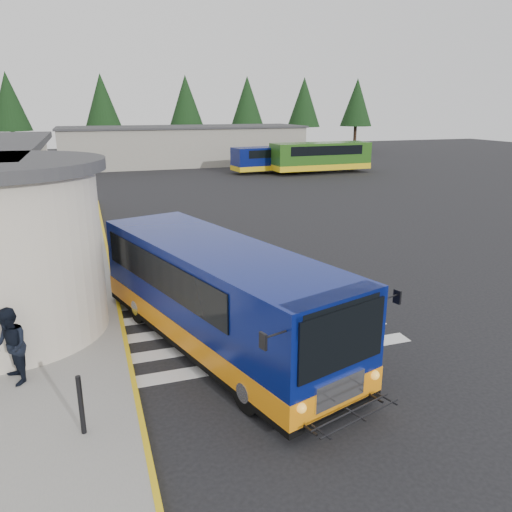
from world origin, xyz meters
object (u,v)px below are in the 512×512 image
object	(u,v)px
pedestrian_a	(52,320)
far_bus_a	(274,158)
transit_bus	(218,299)
far_bus_b	(321,156)
bollard	(81,405)
pedestrian_b	(10,347)

from	to	relation	value
pedestrian_a	far_bus_a	xyz separation A→B (m)	(18.84, 33.57, 0.38)
transit_bus	far_bus_b	bearing A→B (deg)	42.82
bollard	far_bus_a	distance (m)	41.60
pedestrian_a	bollard	world-z (taller)	pedestrian_a
pedestrian_b	far_bus_b	xyz separation A→B (m)	(23.78, 32.99, 0.58)
transit_bus	far_bus_a	world-z (taller)	transit_bus
pedestrian_b	bollard	distance (m)	2.89
far_bus_a	far_bus_b	world-z (taller)	far_bus_b
pedestrian_a	far_bus_a	size ratio (longest dim) A/B	0.20
transit_bus	far_bus_b	distance (m)	37.42
pedestrian_a	far_bus_b	xyz separation A→B (m)	(22.96, 31.63, 0.62)
pedestrian_b	bollard	bearing A→B (deg)	11.40
far_bus_a	transit_bus	bearing A→B (deg)	150.35
bollard	far_bus_b	world-z (taller)	far_bus_b
far_bus_a	far_bus_b	xyz separation A→B (m)	(4.11, -1.94, 0.24)
transit_bus	pedestrian_b	xyz separation A→B (m)	(-5.01, -0.61, -0.28)
pedestrian_a	far_bus_b	world-z (taller)	far_bus_b
pedestrian_a	far_bus_a	bearing A→B (deg)	-25.56
pedestrian_a	pedestrian_b	size ratio (longest dim) A/B	0.95
transit_bus	far_bus_a	bearing A→B (deg)	49.80
pedestrian_a	far_bus_a	world-z (taller)	far_bus_a
pedestrian_b	far_bus_a	bearing A→B (deg)	131.20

